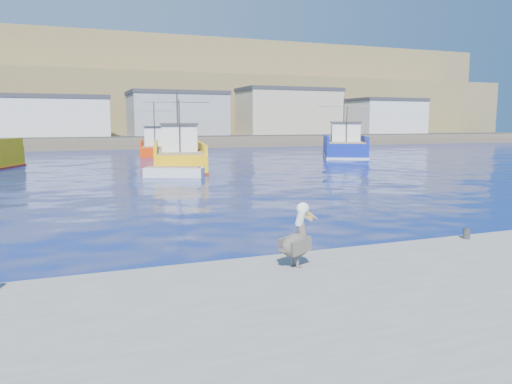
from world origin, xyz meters
The scene contains 8 objects.
ground centered at (0.00, 0.00, 0.00)m, with size 260.00×260.00×0.00m, color navy.
dock_bollards centered at (0.60, -3.40, 0.65)m, with size 36.20×0.20×0.30m.
far_shore centered at (0.00, 109.20, 8.98)m, with size 200.00×81.00×24.00m.
trawler_yellow_b centered at (1.14, 25.80, 1.04)m, with size 5.90×11.82×6.51m.
trawler_blue centered at (22.13, 35.04, 1.10)m, with size 9.53×13.05×6.66m.
boat_orange centered at (2.18, 43.07, 1.03)m, with size 4.55×8.74×6.08m.
skiff_mid centered at (-0.45, 20.09, 0.28)m, with size 4.25×3.02×0.88m.
pelican centered at (-2.69, -4.14, 1.13)m, with size 1.18×0.71×1.48m.
Camera 1 is at (-7.58, -14.17, 3.79)m, focal length 35.00 mm.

